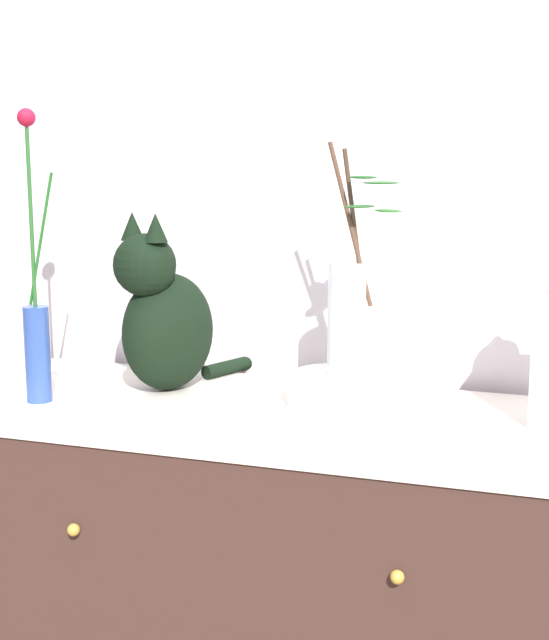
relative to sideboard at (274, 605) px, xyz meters
name	(u,v)px	position (x,y,z in m)	size (l,w,h in m)	color
wall_back	(322,175)	(0.00, 0.34, 0.88)	(4.40, 0.08, 2.60)	silver
sideboard	(274,605)	(0.00, 0.00, 0.00)	(1.37, 0.55, 0.84)	#3E2821
cat_sitting	(164,317)	(-0.27, 0.07, 0.58)	(0.24, 0.40, 0.38)	black
vase_slim_green	(37,330)	(-0.48, -0.10, 0.57)	(0.08, 0.05, 0.59)	#2C4892
bowl_porcelain	(346,391)	(0.13, 0.07, 0.45)	(0.24, 0.24, 0.06)	white
vase_glass_clear	(348,312)	(0.13, 0.07, 0.61)	(0.16, 0.14, 0.46)	silver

